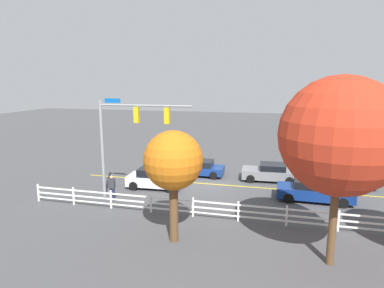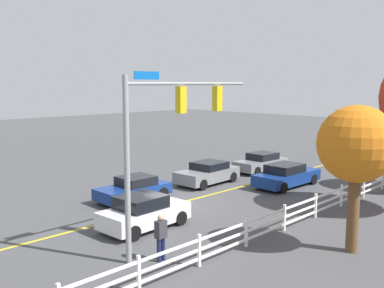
# 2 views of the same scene
# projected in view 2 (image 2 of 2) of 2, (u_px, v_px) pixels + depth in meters

# --- Properties ---
(ground_plane) EXTENTS (120.00, 120.00, 0.00)m
(ground_plane) POSITION_uv_depth(u_px,v_px,m) (176.00, 204.00, 22.77)
(ground_plane) COLOR #444447
(lane_center_stripe) EXTENTS (28.00, 0.16, 0.01)m
(lane_center_stripe) POSITION_uv_depth(u_px,v_px,m) (226.00, 191.00, 25.57)
(lane_center_stripe) COLOR gold
(lane_center_stripe) RESTS_ON ground_plane
(signal_assembly) EXTENTS (6.28, 0.38, 6.64)m
(signal_assembly) POSITION_uv_depth(u_px,v_px,m) (166.00, 127.00, 15.91)
(signal_assembly) COLOR gray
(signal_assembly) RESTS_ON ground_plane
(car_0) EXTENTS (4.79, 2.00, 1.40)m
(car_0) POSITION_uv_depth(u_px,v_px,m) (286.00, 175.00, 26.56)
(car_0) COLOR navy
(car_0) RESTS_ON ground_plane
(car_1) EXTENTS (4.03, 1.92, 1.29)m
(car_1) POSITION_uv_depth(u_px,v_px,m) (134.00, 189.00, 23.39)
(car_1) COLOR navy
(car_1) RESTS_ON ground_plane
(car_2) EXTENTS (4.23, 1.99, 1.34)m
(car_2) POSITION_uv_depth(u_px,v_px,m) (261.00, 162.00, 31.11)
(car_2) COLOR slate
(car_2) RESTS_ON ground_plane
(car_3) EXTENTS (4.04, 2.08, 1.48)m
(car_3) POSITION_uv_depth(u_px,v_px,m) (144.00, 212.00, 18.83)
(car_3) COLOR silver
(car_3) RESTS_ON ground_plane
(car_4) EXTENTS (4.36, 2.18, 1.36)m
(car_4) POSITION_uv_depth(u_px,v_px,m) (208.00, 173.00, 27.31)
(car_4) COLOR slate
(car_4) RESTS_ON ground_plane
(pedestrian) EXTENTS (0.42, 0.29, 1.69)m
(pedestrian) POSITION_uv_depth(u_px,v_px,m) (161.00, 236.00, 15.34)
(pedestrian) COLOR #191E3F
(pedestrian) RESTS_ON ground_plane
(white_rail_fence) EXTENTS (26.10, 0.10, 1.15)m
(white_rail_fence) POSITION_uv_depth(u_px,v_px,m) (315.00, 205.00, 20.36)
(white_rail_fence) COLOR white
(white_rail_fence) RESTS_ON ground_plane
(tree_2) EXTENTS (2.83, 2.83, 5.48)m
(tree_2) POSITION_uv_depth(u_px,v_px,m) (357.00, 146.00, 15.78)
(tree_2) COLOR brown
(tree_2) RESTS_ON ground_plane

